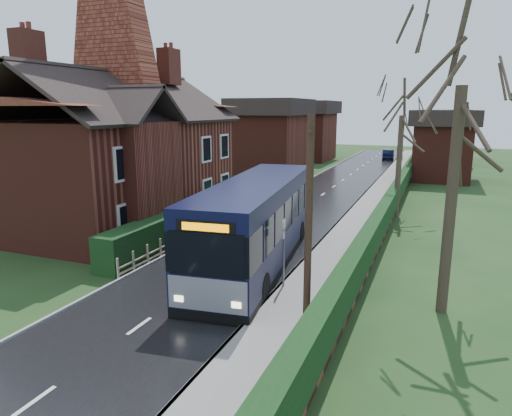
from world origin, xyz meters
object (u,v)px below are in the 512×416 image
at_px(bus, 257,223).
at_px(car_silver, 244,206).
at_px(bus_stop_sign, 284,243).
at_px(telegraph_pole, 309,224).
at_px(car_green, 207,223).
at_px(brick_house, 121,149).

height_order(bus, car_silver, bus).
xyz_separation_m(bus_stop_sign, telegraph_pole, (1.60, -2.54, 1.49)).
distance_m(car_green, bus_stop_sign, 8.25).
distance_m(car_silver, telegraph_pole, 15.10).
relative_size(bus, telegraph_pole, 1.89).
distance_m(brick_house, bus_stop_sign, 13.71).
relative_size(brick_house, car_silver, 3.52).
relative_size(bus, car_silver, 2.95).
xyz_separation_m(bus, telegraph_pole, (3.60, -4.84, 1.46)).
height_order(brick_house, telegraph_pole, brick_house).
bearing_deg(car_green, bus_stop_sign, -63.76).
distance_m(bus, car_silver, 8.98).
relative_size(car_silver, bus_stop_sign, 1.53).
height_order(bus, bus_stop_sign, bus).
distance_m(car_silver, bus_stop_sign, 11.93).
xyz_separation_m(brick_house, car_green, (5.83, -0.78, -3.66)).
height_order(bus, car_green, bus).
xyz_separation_m(car_silver, bus_stop_sign, (6.00, -10.26, 1.08)).
relative_size(car_green, bus_stop_sign, 1.81).
height_order(bus_stop_sign, telegraph_pole, telegraph_pole).
bearing_deg(bus_stop_sign, bus, 117.95).
height_order(brick_house, bus, brick_house).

